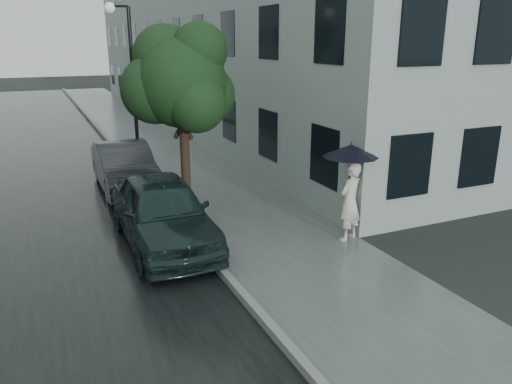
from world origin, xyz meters
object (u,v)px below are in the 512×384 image
lamp_post (129,81)px  pedestrian (350,202)px  street_tree (181,81)px  car_near (163,211)px  car_far (125,167)px

lamp_post → pedestrian: bearing=-49.8°
pedestrian → lamp_post: size_ratio=0.33×
street_tree → car_near: size_ratio=1.08×
street_tree → pedestrian: bearing=-54.6°
car_near → pedestrian: bearing=-20.2°
pedestrian → car_near: bearing=-45.4°
lamp_post → car_near: lamp_post is taller
pedestrian → car_near: (-3.90, 1.51, -0.15)m
street_tree → car_far: size_ratio=1.13×
street_tree → car_near: street_tree is taller
street_tree → car_far: (-1.20, 2.33, -2.67)m
pedestrian → lamp_post: bearing=-91.3°
street_tree → car_far: bearing=117.1°
street_tree → lamp_post: (-0.59, 4.00, -0.25)m
pedestrian → car_far: (-3.90, 6.13, -0.21)m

